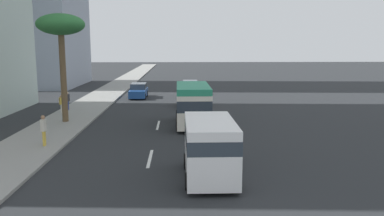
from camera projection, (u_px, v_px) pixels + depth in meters
ground_plane at (163, 106)px, 37.53m from camera, size 198.00×198.00×0.00m
sidewalk_right at (90, 105)px, 37.26m from camera, size 162.00×3.99×0.15m
lane_stripe_mid at (150, 158)px, 19.95m from camera, size 3.20×0.16×0.01m
lane_stripe_far at (158, 125)px, 28.27m from camera, size 3.20×0.16×0.01m
car_lead at (190, 87)px, 46.98m from camera, size 4.44×1.95×1.57m
minibus_second at (193, 103)px, 27.99m from camera, size 6.17×2.44×2.95m
van_third at (210, 145)px, 16.78m from camera, size 4.64×2.22×2.57m
car_fourth at (190, 98)px, 37.40m from camera, size 4.36×1.90×1.63m
car_fifth at (139, 91)px, 42.98m from camera, size 4.42×1.83×1.60m
pedestrian_near_lamp at (44, 129)px, 21.75m from camera, size 0.36×0.28×1.74m
pedestrian_mid_block at (68, 100)px, 33.97m from camera, size 0.38×0.38×1.59m
pedestrian_by_tree at (61, 103)px, 32.22m from camera, size 0.38×0.39×1.54m
palm_tree at (61, 28)px, 27.86m from camera, size 3.42×3.42×7.86m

